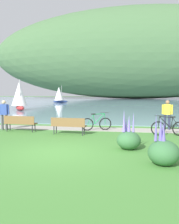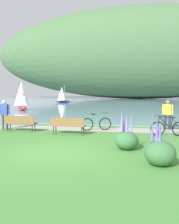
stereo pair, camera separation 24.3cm
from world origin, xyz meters
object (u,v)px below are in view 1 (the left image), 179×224
at_px(park_bench_further_along, 20,122).
at_px(sailboat_nearest_to_shore, 19,96).
at_px(bicycle_beside_path, 96,123).
at_px(bicycle_leaning_near_bench, 169,128).
at_px(park_bench_near_camera, 69,125).
at_px(person_at_shoreline, 167,113).
at_px(sailboat_mid_bay, 59,95).
at_px(person_on_the_grass, 4,113).

height_order(park_bench_further_along, sailboat_nearest_to_shore, sailboat_nearest_to_shore).
bearing_deg(bicycle_beside_path, bicycle_leaning_near_bench, -15.14).
bearing_deg(park_bench_near_camera, park_bench_further_along, 170.74).
bearing_deg(person_at_shoreline, sailboat_mid_bay, 117.06).
bearing_deg(park_bench_near_camera, bicycle_leaning_near_bench, 6.03).
xyz_separation_m(park_bench_further_along, bicycle_beside_path, (4.09, 1.09, -0.12)).
bearing_deg(park_bench_further_along, park_bench_near_camera, -9.26).
height_order(bicycle_leaning_near_bench, sailboat_mid_bay, sailboat_mid_bay).
xyz_separation_m(bicycle_beside_path, sailboat_nearest_to_shore, (-10.92, 13.16, 1.31)).
xyz_separation_m(park_bench_further_along, person_at_shoreline, (8.09, 2.03, 0.46)).
relative_size(bicycle_leaning_near_bench, person_at_shoreline, 1.03).
bearing_deg(sailboat_nearest_to_shore, park_bench_further_along, -64.40).
distance_m(park_bench_further_along, sailboat_mid_bay, 32.95).
height_order(person_on_the_grass, sailboat_mid_bay, sailboat_mid_bay).
bearing_deg(person_on_the_grass, sailboat_mid_bay, 100.92).
distance_m(park_bench_further_along, person_on_the_grass, 1.32).
distance_m(park_bench_further_along, bicycle_beside_path, 4.24).
bearing_deg(bicycle_leaning_near_bench, person_on_the_grass, 177.74).
xyz_separation_m(bicycle_leaning_near_bench, sailboat_mid_bay, (-15.16, 32.06, 1.21)).
distance_m(bicycle_beside_path, sailboat_nearest_to_shore, 17.16).
distance_m(park_bench_near_camera, bicycle_beside_path, 1.99).
xyz_separation_m(person_at_shoreline, sailboat_nearest_to_shore, (-14.92, 12.22, 0.73)).
bearing_deg(bicycle_beside_path, sailboat_nearest_to_shore, 129.69).
bearing_deg(person_on_the_grass, sailboat_nearest_to_shore, 112.28).
bearing_deg(bicycle_beside_path, person_on_the_grass, -172.75).
distance_m(park_bench_near_camera, park_bench_further_along, 2.90).
bearing_deg(sailboat_mid_bay, bicycle_beside_path, -69.87).
bearing_deg(sailboat_mid_bay, park_bench_near_camera, -72.72).
bearing_deg(bicycle_beside_path, person_at_shoreline, 13.27).
distance_m(person_at_shoreline, person_on_the_grass, 9.39).
xyz_separation_m(park_bench_further_along, bicycle_leaning_near_bench, (7.88, 0.06, -0.12)).
height_order(bicycle_beside_path, sailboat_nearest_to_shore, sailboat_nearest_to_shore).
bearing_deg(bicycle_leaning_near_bench, park_bench_further_along, -179.53).
height_order(bicycle_beside_path, person_at_shoreline, person_at_shoreline).
height_order(sailboat_nearest_to_shore, sailboat_mid_bay, sailboat_nearest_to_shore).
relative_size(park_bench_further_along, person_at_shoreline, 1.07).
height_order(person_at_shoreline, sailboat_nearest_to_shore, sailboat_nearest_to_shore).
bearing_deg(park_bench_further_along, bicycle_beside_path, 14.90).
distance_m(bicycle_leaning_near_bench, person_at_shoreline, 2.06).
bearing_deg(park_bench_near_camera, person_on_the_grass, 167.57).
distance_m(person_at_shoreline, sailboat_mid_bay, 33.79).
bearing_deg(sailboat_mid_bay, park_bench_further_along, -77.23).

